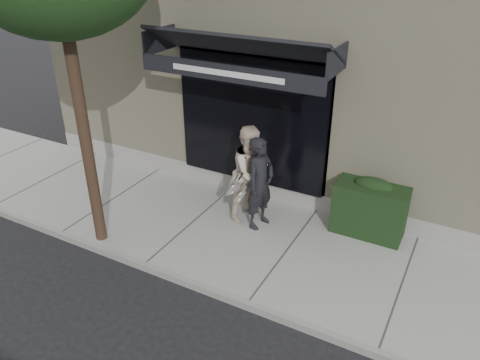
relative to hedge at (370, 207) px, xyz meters
The scene contains 7 objects.
ground 1.79m from the hedge, 131.35° to the right, with size 80.00×80.00×0.00m, color black.
sidewalk 1.77m from the hedge, 131.35° to the right, with size 20.00×3.00×0.12m, color gray.
curb 3.07m from the hedge, 111.45° to the right, with size 20.00×0.10×0.14m, color gray.
building_facade 4.39m from the hedge, 106.65° to the left, with size 14.30×8.04×5.64m.
hedge is the anchor object (origin of this frame).
pedestrian_front 2.09m from the hedge, 158.48° to the right, with size 0.84×0.90×1.81m.
pedestrian_back 2.31m from the hedge, 166.48° to the right, with size 0.94×1.09×1.91m.
Camera 1 is at (2.49, -6.41, 5.15)m, focal length 35.00 mm.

